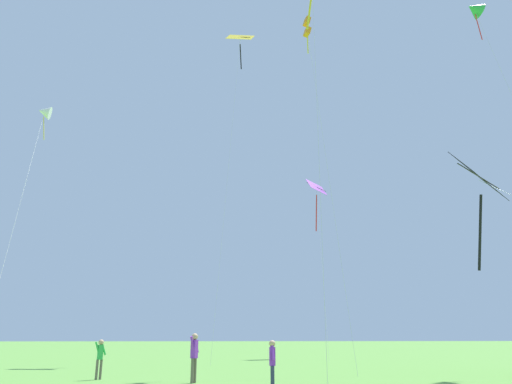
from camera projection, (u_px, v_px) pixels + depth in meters
name	position (u px, v px, depth m)	size (l,w,h in m)	color
kite_purple_streamer	(316.00, 199.00, 47.05)	(2.76, 10.73, 16.68)	purple
kite_orange_box	(307.00, 29.00, 33.16)	(0.78, 6.03, 22.84)	orange
kite_green_small	(475.00, 9.00, 35.26)	(2.20, 6.39, 25.33)	green
kite_white_distant	(44.00, 112.00, 31.49)	(3.12, 10.78, 16.23)	white
kite_black_large	(481.00, 193.00, 17.84)	(2.87, 11.61, 8.38)	black
kite_yellow_diamond	(240.00, 47.00, 45.78)	(3.49, 8.82, 29.98)	yellow
person_near_tree	(100.00, 355.00, 20.07)	(0.48, 0.31, 1.58)	#665B4C
person_in_red_shirt	(272.00, 360.00, 15.82)	(0.21, 0.51, 1.58)	#2D3351
person_far_back	(194.00, 353.00, 18.60)	(0.37, 0.55, 1.81)	#665B4C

